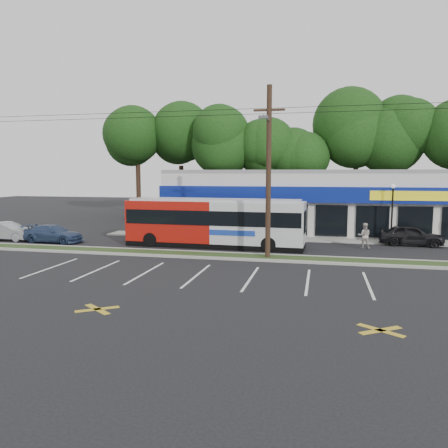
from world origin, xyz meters
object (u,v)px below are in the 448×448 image
(utility_pole, at_px, (266,166))
(pedestrian_b, at_px, (364,236))
(metrobus, at_px, (215,221))
(pedestrian_a, at_px, (267,230))
(car_silver, at_px, (7,231))
(car_blue, at_px, (54,234))
(car_dark, at_px, (411,235))
(lamp_post, at_px, (392,206))

(utility_pole, xyz_separation_m, pedestrian_b, (6.06, 5.07, -4.55))
(metrobus, distance_m, pedestrian_a, 5.14)
(car_silver, xyz_separation_m, pedestrian_a, (19.00, 4.65, 0.08))
(utility_pole, distance_m, car_silver, 20.60)
(utility_pole, xyz_separation_m, pedestrian_a, (-0.83, 7.57, -4.65))
(metrobus, xyz_separation_m, car_blue, (-11.93, -0.80, -1.10))
(utility_pole, distance_m, car_dark, 12.65)
(metrobus, xyz_separation_m, car_dark, (13.29, 3.49, -1.01))
(pedestrian_b, bearing_deg, car_silver, 6.11)
(utility_pole, bearing_deg, metrobus, 137.54)
(pedestrian_a, bearing_deg, utility_pole, 79.16)
(lamp_post, height_order, metrobus, lamp_post)
(utility_pole, xyz_separation_m, car_silver, (-19.83, 2.92, -4.73))
(lamp_post, bearing_deg, pedestrian_a, -178.09)
(car_silver, bearing_deg, car_blue, -92.95)
(pedestrian_a, distance_m, pedestrian_b, 7.33)
(car_silver, bearing_deg, metrobus, -88.48)
(car_blue, distance_m, pedestrian_b, 22.01)
(car_blue, bearing_deg, lamp_post, -75.94)
(pedestrian_b, bearing_deg, lamp_post, -125.65)
(utility_pole, bearing_deg, car_blue, 170.06)
(utility_pole, distance_m, car_blue, 16.77)
(car_dark, relative_size, car_silver, 1.04)
(metrobus, bearing_deg, car_dark, 16.58)
(lamp_post, height_order, pedestrian_a, lamp_post)
(lamp_post, relative_size, car_silver, 1.02)
(lamp_post, height_order, car_dark, lamp_post)
(car_silver, height_order, pedestrian_b, pedestrian_b)
(car_dark, height_order, car_blue, car_dark)
(car_dark, bearing_deg, utility_pole, 131.28)
(metrobus, bearing_deg, utility_pole, -40.61)
(utility_pole, distance_m, pedestrian_a, 8.92)
(car_dark, distance_m, pedestrian_b, 3.88)
(utility_pole, relative_size, car_dark, 11.65)
(metrobus, height_order, pedestrian_a, metrobus)
(car_silver, bearing_deg, pedestrian_a, -77.07)
(car_dark, height_order, pedestrian_a, pedestrian_a)
(car_dark, bearing_deg, car_blue, 103.96)
(car_silver, relative_size, pedestrian_b, 2.41)
(car_silver, relative_size, car_blue, 0.94)
(car_blue, bearing_deg, pedestrian_a, -70.19)
(lamp_post, distance_m, pedestrian_b, 3.95)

